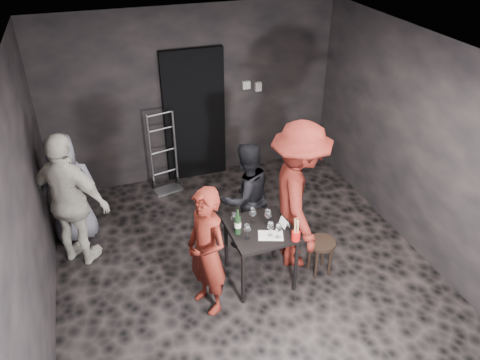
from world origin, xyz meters
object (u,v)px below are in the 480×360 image
object	(u,v)px
hand_truck	(166,175)
man_maroon	(300,179)
bystander_grey	(69,188)
bystander_cream	(68,191)
breadstick_cup	(296,230)
server_red	(207,251)
woman_black	(246,198)
stool	(321,248)
tasting_table	(260,235)
wine_bottle	(238,224)

from	to	relation	value
hand_truck	man_maroon	distance (m)	2.68
bystander_grey	bystander_cream	bearing A→B (deg)	93.87
bystander_cream	breadstick_cup	size ratio (longest dim) A/B	6.84
server_red	woman_black	bearing A→B (deg)	117.74
stool	bystander_grey	xyz separation A→B (m)	(-2.79, 1.69, 0.39)
bystander_grey	stool	bearing A→B (deg)	148.73
tasting_table	wine_bottle	xyz separation A→B (m)	(-0.27, 0.00, 0.22)
tasting_table	breadstick_cup	bearing A→B (deg)	-46.53
stool	bystander_grey	bearing A→B (deg)	148.82
bystander_grey	server_red	bearing A→B (deg)	127.35
hand_truck	wine_bottle	distance (m)	2.48
breadstick_cup	server_red	bearing A→B (deg)	175.09
woman_black	breadstick_cup	bearing A→B (deg)	87.70
stool	wine_bottle	size ratio (longest dim) A/B	1.49
server_red	bystander_cream	world-z (taller)	bystander_cream
tasting_table	woman_black	bearing A→B (deg)	85.07
bystander_cream	tasting_table	bearing A→B (deg)	-170.85
server_red	woman_black	xyz separation A→B (m)	(0.75, 0.91, -0.07)
woman_black	man_maroon	distance (m)	0.84
hand_truck	breadstick_cup	world-z (taller)	hand_truck
man_maroon	bystander_grey	bearing A→B (deg)	75.30
hand_truck	server_red	xyz separation A→B (m)	(-0.01, -2.59, 0.56)
server_red	breadstick_cup	bearing A→B (deg)	62.38
server_red	bystander_grey	world-z (taller)	server_red
server_red	tasting_table	bearing A→B (deg)	85.26
woman_black	bystander_grey	xyz separation A→B (m)	(-2.12, 0.87, 0.04)
woman_black	server_red	bearing A→B (deg)	34.90
stool	tasting_table	bearing A→B (deg)	169.65
hand_truck	server_red	world-z (taller)	server_red
tasting_table	woman_black	xyz separation A→B (m)	(0.06, 0.69, 0.07)
hand_truck	bystander_cream	distance (m)	2.05
man_maroon	breadstick_cup	distance (m)	0.64
stool	bystander_cream	bearing A→B (deg)	156.80
man_maroon	breadstick_cup	bearing A→B (deg)	166.54
stool	breadstick_cup	distance (m)	0.70
bystander_cream	wine_bottle	world-z (taller)	bystander_cream
wine_bottle	breadstick_cup	size ratio (longest dim) A/B	1.04
bystander_grey	breadstick_cup	size ratio (longest dim) A/B	5.07
server_red	stool	bearing A→B (deg)	70.94
woman_black	bystander_grey	bearing A→B (deg)	-37.84
server_red	man_maroon	size ratio (longest dim) A/B	0.66
tasting_table	stool	distance (m)	0.80
woman_black	man_maroon	size ratio (longest dim) A/B	0.60
tasting_table	server_red	distance (m)	0.74
stool	man_maroon	size ratio (longest dim) A/B	0.20
bystander_cream	bystander_grey	bearing A→B (deg)	-49.51
tasting_table	breadstick_cup	world-z (taller)	breadstick_cup
man_maroon	hand_truck	bearing A→B (deg)	42.30
bystander_grey	wine_bottle	bearing A→B (deg)	138.87
woman_black	bystander_grey	size ratio (longest dim) A/B	0.95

